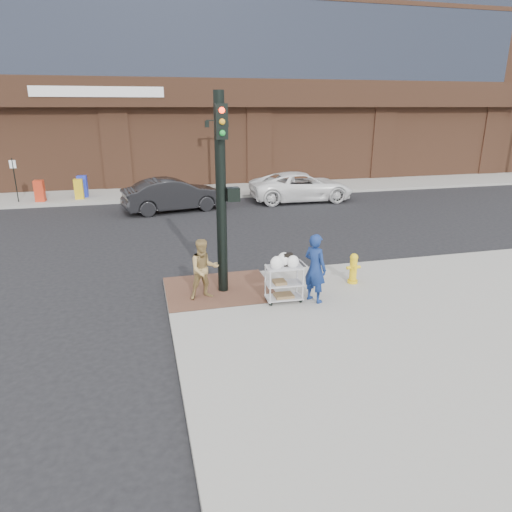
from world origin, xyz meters
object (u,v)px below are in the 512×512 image
object	(u,v)px
pedestrian_tan	(204,269)
sedan_dark	(174,195)
utility_cart	(284,280)
minivan_white	(301,187)
lamp_post	(217,147)
fire_hydrant	(353,268)
woman_blue	(315,268)
traffic_signal_pole	(222,190)

from	to	relation	value
pedestrian_tan	sedan_dark	bearing A→B (deg)	81.42
utility_cart	minivan_white	bearing A→B (deg)	68.47
lamp_post	fire_hydrant	size ratio (longest dim) A/B	4.73
woman_blue	sedan_dark	distance (m)	12.26
traffic_signal_pole	woman_blue	xyz separation A→B (m)	(2.05, -1.20, -1.81)
pedestrian_tan	utility_cart	world-z (taller)	pedestrian_tan
minivan_white	fire_hydrant	world-z (taller)	minivan_white
minivan_white	sedan_dark	bearing A→B (deg)	98.65
minivan_white	fire_hydrant	distance (m)	12.28
fire_hydrant	lamp_post	bearing A→B (deg)	93.90
pedestrian_tan	sedan_dark	size ratio (longest dim) A/B	0.32
lamp_post	sedan_dark	bearing A→B (deg)	-123.25
lamp_post	utility_cart	world-z (taller)	lamp_post
traffic_signal_pole	sedan_dark	distance (m)	11.00
woman_blue	pedestrian_tan	distance (m)	2.76
woman_blue	minivan_white	world-z (taller)	woman_blue
minivan_white	pedestrian_tan	bearing A→B (deg)	151.71
woman_blue	utility_cart	world-z (taller)	woman_blue
pedestrian_tan	minivan_white	bearing A→B (deg)	52.29
lamp_post	fire_hydrant	distance (m)	15.71
traffic_signal_pole	minivan_white	xyz separation A→B (m)	(6.32, 11.64, -2.07)
lamp_post	pedestrian_tan	xyz separation A→B (m)	(-3.04, -15.58, -1.70)
woman_blue	minivan_white	bearing A→B (deg)	-48.59
lamp_post	pedestrian_tan	world-z (taller)	lamp_post
minivan_white	utility_cart	bearing A→B (deg)	160.03
woman_blue	sedan_dark	xyz separation A→B (m)	(-2.48, 12.00, -0.23)
traffic_signal_pole	woman_blue	distance (m)	2.99
minivan_white	fire_hydrant	bearing A→B (deg)	168.47
traffic_signal_pole	utility_cart	xyz separation A→B (m)	(1.31, -1.05, -2.12)
lamp_post	traffic_signal_pole	bearing A→B (deg)	-99.24
lamp_post	traffic_signal_pole	world-z (taller)	traffic_signal_pole
sedan_dark	lamp_post	bearing A→B (deg)	-44.59
woman_blue	utility_cart	distance (m)	0.82
fire_hydrant	minivan_white	bearing A→B (deg)	76.91
pedestrian_tan	utility_cart	bearing A→B (deg)	-28.36
traffic_signal_pole	woman_blue	bearing A→B (deg)	-30.41
lamp_post	woman_blue	size ratio (longest dim) A/B	2.31
sedan_dark	utility_cart	bearing A→B (deg)	176.98
lamp_post	utility_cart	bearing A→B (deg)	-94.10
traffic_signal_pole	utility_cart	bearing A→B (deg)	-38.84
lamp_post	utility_cart	xyz separation A→B (m)	(-1.17, -16.28, -1.91)
lamp_post	utility_cart	size ratio (longest dim) A/B	3.23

